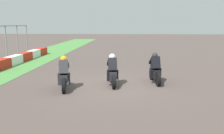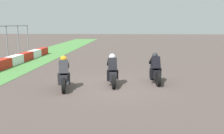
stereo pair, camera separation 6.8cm
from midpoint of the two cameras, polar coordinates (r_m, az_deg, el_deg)
The scene contains 4 objects.
ground_plane at distance 11.92m, azimuth -0.01°, elevation -4.27°, with size 120.00×120.00×0.00m, color #50433E.
rider_lane_a at distance 12.52m, azimuth 9.68°, elevation -0.80°, with size 2.04×0.58×1.51m.
rider_lane_b at distance 11.86m, azimuth -0.08°, elevation -1.25°, with size 2.04×0.60×1.51m.
rider_lane_c at distance 11.35m, azimuth -11.11°, elevation -1.95°, with size 2.02×0.65×1.51m.
Camera 1 is at (-11.53, -0.70, 2.91)m, focal length 39.87 mm.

